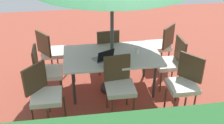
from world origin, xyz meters
TOP-DOWN VIEW (x-y plane):
  - ground_plane at (0.00, 0.00)m, footprint 10.00×10.00m
  - dining_table at (0.00, 0.00)m, footprint 1.72×1.02m
  - chair_southwest at (-1.15, -0.71)m, footprint 0.59×0.59m
  - chair_northwest at (-1.09, 0.75)m, footprint 0.58×0.58m
  - chair_south at (0.01, -0.66)m, footprint 0.46×0.47m
  - chair_northeast at (1.17, 0.73)m, footprint 0.59×0.59m
  - chair_east at (1.19, 0.04)m, footprint 0.46×0.46m
  - chair_southeast at (1.13, -0.71)m, footprint 0.58×0.58m
  - chair_west at (-1.12, 0.04)m, footprint 0.46×0.46m
  - chair_north at (-0.03, 0.64)m, footprint 0.47×0.48m
  - laptop at (0.17, 0.17)m, footprint 0.39×0.36m
  - cup at (-0.46, 0.01)m, footprint 0.07×0.07m

SIDE VIEW (x-z plane):
  - ground_plane at x=0.00m, z-range -0.02..0.00m
  - chair_southwest at x=-1.15m, z-range 0.06..1.04m
  - chair_northwest at x=-1.09m, z-range 0.06..1.04m
  - chair_south at x=0.01m, z-range 0.06..1.04m
  - chair_northeast at x=1.17m, z-range 0.06..1.04m
  - chair_east at x=1.19m, z-range 0.06..1.04m
  - chair_southeast at x=1.13m, z-range 0.06..1.04m
  - chair_west at x=-1.12m, z-range 0.06..1.04m
  - chair_north at x=-0.03m, z-range 0.06..1.04m
  - dining_table at x=0.00m, z-range 0.32..1.06m
  - laptop at x=0.17m, z-range 0.68..0.89m
  - cup at x=-0.46m, z-range 0.74..0.85m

